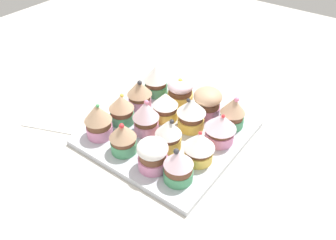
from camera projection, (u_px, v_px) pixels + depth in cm
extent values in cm
cube|color=beige|center=(168.00, 140.00, 76.69)|extent=(180.00, 180.00, 3.00)
cube|color=silver|center=(168.00, 133.00, 75.38)|extent=(30.85, 30.85, 1.20)
cylinder|color=pink|center=(100.00, 130.00, 73.08)|extent=(5.57, 5.57, 2.60)
cylinder|color=brown|center=(99.00, 123.00, 71.79)|extent=(5.27, 5.27, 1.51)
cone|color=tan|center=(97.00, 113.00, 70.13)|extent=(5.83, 5.83, 3.82)
sphere|color=#4CB266|center=(98.00, 106.00, 69.01)|extent=(0.77, 0.77, 0.77)
cylinder|color=#4C9E6B|center=(124.00, 146.00, 69.31)|extent=(5.27, 5.27, 2.54)
cylinder|color=brown|center=(123.00, 139.00, 68.18)|extent=(5.02, 5.02, 1.08)
cone|color=tan|center=(122.00, 131.00, 66.79)|extent=(5.48, 5.48, 3.38)
sphere|color=red|center=(122.00, 126.00, 65.54)|extent=(1.03, 1.03, 1.03)
cylinder|color=pink|center=(153.00, 162.00, 65.82)|extent=(5.78, 5.78, 2.42)
cylinder|color=brown|center=(153.00, 155.00, 64.61)|extent=(5.17, 5.17, 1.46)
ellipsoid|color=white|center=(152.00, 148.00, 63.52)|extent=(6.00, 6.00, 3.34)
cylinder|color=#4C9E6B|center=(178.00, 174.00, 63.44)|extent=(5.52, 5.52, 2.34)
cylinder|color=brown|center=(178.00, 167.00, 62.23)|extent=(5.30, 5.30, 1.52)
cone|color=silver|center=(179.00, 158.00, 60.77)|extent=(5.53, 5.53, 3.16)
sphere|color=#333338|center=(176.00, 151.00, 60.06)|extent=(1.09, 1.09, 1.09)
cylinder|color=#4C9E6B|center=(122.00, 117.00, 76.74)|extent=(5.33, 5.33, 2.43)
cylinder|color=brown|center=(122.00, 111.00, 75.55)|extent=(5.01, 5.01, 1.36)
cone|color=tan|center=(121.00, 102.00, 74.15)|extent=(5.57, 5.57, 3.14)
sphere|color=#EAD64C|center=(122.00, 96.00, 73.63)|extent=(0.90, 0.90, 0.90)
cylinder|color=pink|center=(146.00, 127.00, 74.05)|extent=(5.31, 5.31, 2.52)
cylinder|color=brown|center=(146.00, 120.00, 72.82)|extent=(5.00, 5.00, 1.39)
cone|color=silver|center=(146.00, 110.00, 71.18)|extent=(5.70, 5.70, 3.87)
sphere|color=pink|center=(146.00, 102.00, 70.27)|extent=(1.06, 1.06, 1.06)
cylinder|color=#EFC651|center=(168.00, 142.00, 70.14)|extent=(5.30, 5.30, 2.62)
cylinder|color=brown|center=(168.00, 136.00, 69.00)|extent=(4.97, 4.97, 1.01)
cone|color=white|center=(168.00, 127.00, 67.66)|extent=(5.43, 5.43, 3.31)
sphere|color=#333338|center=(172.00, 122.00, 66.67)|extent=(0.93, 0.93, 0.93)
cylinder|color=#EFC651|center=(198.00, 156.00, 67.37)|extent=(5.63, 5.63, 2.26)
cylinder|color=brown|center=(199.00, 149.00, 66.32)|extent=(5.04, 5.04, 1.11)
cone|color=white|center=(200.00, 141.00, 64.89)|extent=(6.20, 6.20, 3.48)
sphere|color=red|center=(200.00, 133.00, 64.06)|extent=(0.76, 0.76, 0.76)
cylinder|color=pink|center=(140.00, 102.00, 81.24)|extent=(5.37, 5.37, 2.46)
cylinder|color=brown|center=(140.00, 96.00, 80.13)|extent=(5.10, 5.10, 1.10)
cone|color=tan|center=(139.00, 88.00, 78.66)|extent=(5.82, 5.82, 3.58)
sphere|color=#333338|center=(140.00, 83.00, 77.30)|extent=(1.10, 1.10, 1.10)
cylinder|color=#EFC651|center=(165.00, 114.00, 77.76)|extent=(5.61, 5.61, 2.42)
cylinder|color=brown|center=(165.00, 107.00, 76.62)|extent=(5.26, 5.26, 1.24)
cone|color=white|center=(165.00, 99.00, 75.25)|extent=(5.75, 5.75, 3.15)
cylinder|color=#EFC651|center=(191.00, 123.00, 75.15)|extent=(5.81, 5.81, 2.47)
cylinder|color=brown|center=(191.00, 116.00, 73.88)|extent=(5.22, 5.22, 1.60)
cone|color=white|center=(192.00, 106.00, 72.31)|extent=(6.32, 6.32, 3.42)
sphere|color=#333338|center=(189.00, 100.00, 71.29)|extent=(0.88, 0.88, 0.88)
cylinder|color=pink|center=(219.00, 137.00, 71.71)|extent=(6.04, 6.04, 2.36)
cylinder|color=brown|center=(220.00, 130.00, 70.62)|extent=(5.35, 5.35, 1.14)
cone|color=silver|center=(221.00, 122.00, 69.20)|extent=(6.66, 6.66, 3.42)
sphere|color=red|center=(223.00, 116.00, 67.98)|extent=(0.76, 0.76, 0.76)
cylinder|color=#4C9E6B|center=(156.00, 89.00, 85.60)|extent=(5.61, 5.61, 2.52)
cylinder|color=brown|center=(156.00, 82.00, 84.38)|extent=(5.07, 5.07, 1.41)
cone|color=white|center=(156.00, 73.00, 82.70)|extent=(6.10, 6.10, 3.95)
cylinder|color=#EFC651|center=(180.00, 98.00, 82.76)|extent=(6.18, 6.18, 2.46)
cylinder|color=brown|center=(180.00, 91.00, 81.59)|extent=(5.60, 5.60, 1.29)
ellipsoid|color=silver|center=(180.00, 85.00, 80.59)|extent=(6.20, 6.20, 3.19)
sphere|color=#EAD64C|center=(180.00, 81.00, 79.56)|extent=(1.14, 1.14, 1.14)
cylinder|color=pink|center=(207.00, 110.00, 78.97)|extent=(6.09, 6.09, 2.32)
cylinder|color=brown|center=(207.00, 103.00, 77.78)|extent=(5.67, 5.67, 1.49)
ellipsoid|color=tan|center=(208.00, 97.00, 76.62)|extent=(6.46, 6.46, 3.71)
cylinder|color=#4C9E6B|center=(231.00, 121.00, 75.75)|extent=(5.34, 5.34, 2.29)
cylinder|color=brown|center=(232.00, 115.00, 74.63)|extent=(4.93, 4.93, 1.29)
cone|color=tan|center=(234.00, 106.00, 73.08)|extent=(5.44, 5.44, 3.69)
sphere|color=pink|center=(237.00, 100.00, 71.91)|extent=(1.09, 1.09, 1.09)
cube|color=white|center=(61.00, 111.00, 82.15)|extent=(17.07, 17.91, 0.60)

